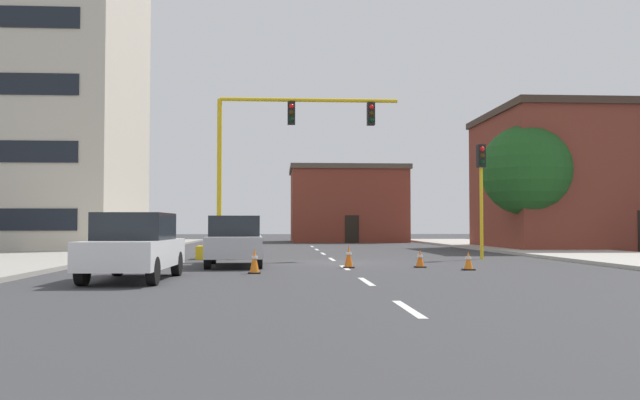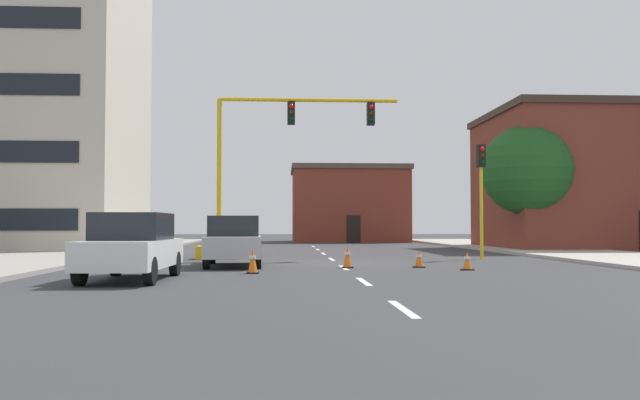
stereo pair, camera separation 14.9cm
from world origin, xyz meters
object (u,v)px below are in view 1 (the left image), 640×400
sedan_silver_mid_left (235,241)px  traffic_cone_roadside_d (349,257)px  tree_right_mid (526,170)px  traffic_cone_roadside_a (254,261)px  traffic_cone_roadside_b (420,259)px  traffic_cone_roadside_c (468,261)px  sedan_white_near_left (134,246)px  traffic_signal_gantry (244,206)px  traffic_light_pole_right (481,175)px

sedan_silver_mid_left → traffic_cone_roadside_d: sedan_silver_mid_left is taller
tree_right_mid → traffic_cone_roadside_a: bearing=-132.3°
traffic_cone_roadside_b → traffic_cone_roadside_c: bearing=-47.9°
tree_right_mid → sedan_white_near_left: bearing=-134.1°
tree_right_mid → traffic_cone_roadside_c: (-7.26, -14.25, -4.08)m
traffic_cone_roadside_d → tree_right_mid: bearing=49.8°
traffic_signal_gantry → traffic_cone_roadside_a: size_ratio=11.37×
traffic_cone_roadside_a → traffic_cone_roadside_d: traffic_cone_roadside_d is taller
traffic_cone_roadside_b → traffic_cone_roadside_c: (1.25, -1.39, 0.00)m
tree_right_mid → traffic_cone_roadside_c: bearing=-117.0°
traffic_signal_gantry → sedan_white_near_left: (-2.28, -10.71, -1.32)m
sedan_silver_mid_left → tree_right_mid: bearing=38.4°
sedan_white_near_left → traffic_cone_roadside_d: size_ratio=6.00×
traffic_cone_roadside_c → traffic_cone_roadside_b: bearing=132.1°
tree_right_mid → traffic_cone_roadside_b: bearing=-123.5°
traffic_signal_gantry → sedan_white_near_left: size_ratio=1.86×
traffic_cone_roadside_c → traffic_cone_roadside_d: bearing=160.3°
traffic_cone_roadside_b → traffic_signal_gantry: bearing=135.7°
traffic_signal_gantry → traffic_cone_roadside_d: bearing=-58.3°
traffic_signal_gantry → traffic_cone_roadside_c: (7.45, -7.42, -1.92)m
traffic_light_pole_right → sedan_silver_mid_left: bearing=-157.5°
traffic_cone_roadside_a → traffic_cone_roadside_b: traffic_cone_roadside_a is taller
sedan_silver_mid_left → traffic_cone_roadside_a: sedan_silver_mid_left is taller
sedan_silver_mid_left → traffic_cone_roadside_b: sedan_silver_mid_left is taller
traffic_cone_roadside_a → traffic_cone_roadside_c: (6.70, 1.10, -0.07)m
traffic_cone_roadside_b → sedan_white_near_left: bearing=-151.1°
traffic_signal_gantry → traffic_cone_roadside_b: (6.19, -6.03, -1.92)m
traffic_cone_roadside_a → traffic_cone_roadside_b: (5.45, 2.49, -0.07)m
tree_right_mid → traffic_light_pole_right: bearing=-122.2°
sedan_white_near_left → traffic_signal_gantry: bearing=78.0°
sedan_silver_mid_left → traffic_cone_roadside_a: 3.74m
sedan_white_near_left → sedan_silver_mid_left: (2.21, 5.80, 0.00)m
sedan_white_near_left → traffic_cone_roadside_b: bearing=28.9°
traffic_signal_gantry → sedan_silver_mid_left: (-0.07, -4.91, -1.32)m
traffic_light_pole_right → traffic_cone_roadside_a: (-9.19, -7.76, -3.16)m
traffic_light_pole_right → traffic_cone_roadside_c: 7.81m
traffic_light_pole_right → traffic_cone_roadside_b: 7.23m
traffic_light_pole_right → sedan_silver_mid_left: (-10.00, -4.14, -2.64)m
sedan_silver_mid_left → traffic_cone_roadside_d: (3.85, -1.20, -0.52)m
traffic_light_pole_right → traffic_cone_roadside_a: traffic_light_pole_right is taller
sedan_white_near_left → sedan_silver_mid_left: bearing=69.2°
sedan_white_near_left → sedan_silver_mid_left: size_ratio=1.00×
traffic_light_pole_right → traffic_cone_roadside_a: bearing=-139.8°
sedan_silver_mid_left → traffic_cone_roadside_b: bearing=-10.2°
sedan_silver_mid_left → traffic_cone_roadside_c: size_ratio=7.68×
traffic_light_pole_right → traffic_cone_roadside_a: size_ratio=6.44×
traffic_signal_gantry → sedan_white_near_left: traffic_signal_gantry is taller
traffic_light_pole_right → sedan_white_near_left: size_ratio=1.05×
sedan_silver_mid_left → traffic_cone_roadside_a: size_ratio=6.14×
traffic_signal_gantry → traffic_light_pole_right: (9.93, -0.77, 1.32)m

